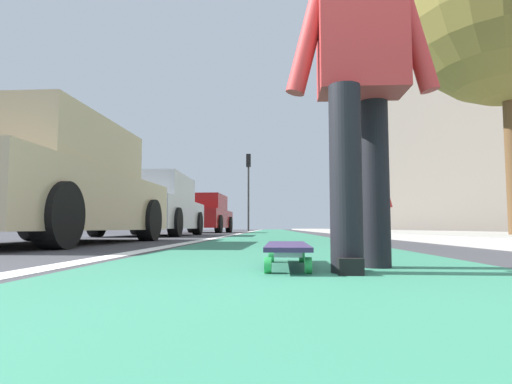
{
  "coord_description": "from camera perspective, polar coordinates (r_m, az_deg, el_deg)",
  "views": [
    {
      "loc": [
        -1.01,
        0.1,
        0.19
      ],
      "look_at": [
        10.06,
        0.51,
        1.1
      ],
      "focal_mm": 30.63,
      "sensor_mm": 36.0,
      "label": 1
    }
  ],
  "objects": [
    {
      "name": "skater_person",
      "position": [
        2.19,
        13.49,
        15.29
      ],
      "size": [
        0.46,
        0.72,
        1.64
      ],
      "color": "black",
      "rests_on": "ground"
    },
    {
      "name": "ground_plane",
      "position": [
        11.01,
        2.66,
        -5.7
      ],
      "size": [
        80.0,
        80.0,
        0.0
      ],
      "primitive_type": "plane",
      "color": "#38383D"
    },
    {
      "name": "parked_car_mid",
      "position": [
        11.09,
        -13.27,
        -1.92
      ],
      "size": [
        4.52,
        1.94,
        1.48
      ],
      "color": "#B7B7BC",
      "rests_on": "ground"
    },
    {
      "name": "lane_stripe_white",
      "position": [
        21.03,
        -0.8,
        -5.22
      ],
      "size": [
        52.0,
        0.16,
        0.01
      ],
      "primitive_type": "cube",
      "color": "silver",
      "rests_on": "ground"
    },
    {
      "name": "pedestrian_distant",
      "position": [
        12.44,
        15.98,
        -1.48
      ],
      "size": [
        0.42,
        0.65,
        1.49
      ],
      "color": "black",
      "rests_on": "ground"
    },
    {
      "name": "street_tree_near",
      "position": [
        7.27,
        29.85,
        20.59
      ],
      "size": [
        2.76,
        2.76,
        4.61
      ],
      "color": "brown",
      "rests_on": "ground"
    },
    {
      "name": "parked_car_near",
      "position": [
        5.85,
        -26.06,
        0.73
      ],
      "size": [
        4.22,
        2.09,
        1.47
      ],
      "color": "tan",
      "rests_on": "ground"
    },
    {
      "name": "traffic_light",
      "position": [
        27.15,
        -0.99,
        1.82
      ],
      "size": [
        0.33,
        0.28,
        4.79
      ],
      "color": "#2D2D2D",
      "rests_on": "ground"
    },
    {
      "name": "sidewalk_curb",
      "position": [
        19.34,
        12.84,
        -5.0
      ],
      "size": [
        52.0,
        3.2,
        0.11
      ],
      "primitive_type": "cube",
      "color": "#9E9B93",
      "rests_on": "ground"
    },
    {
      "name": "bike_lane_paint",
      "position": [
        25.01,
        2.38,
        -5.13
      ],
      "size": [
        56.0,
        2.06,
        0.0
      ],
      "primitive_type": "cube",
      "color": "#2D7256",
      "rests_on": "ground"
    },
    {
      "name": "building_facade",
      "position": [
        24.55,
        17.62,
        8.74
      ],
      "size": [
        40.0,
        1.2,
        11.62
      ],
      "primitive_type": "cube",
      "color": "#625A50",
      "rests_on": "ground"
    },
    {
      "name": "skateboard",
      "position": [
        2.17,
        4.08,
        -7.33
      ],
      "size": [
        0.84,
        0.22,
        0.11
      ],
      "color": "green",
      "rests_on": "ground"
    },
    {
      "name": "parked_car_far",
      "position": [
        17.43,
        -6.83,
        -2.93
      ],
      "size": [
        4.22,
        2.0,
        1.49
      ],
      "color": "maroon",
      "rests_on": "ground"
    }
  ]
}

